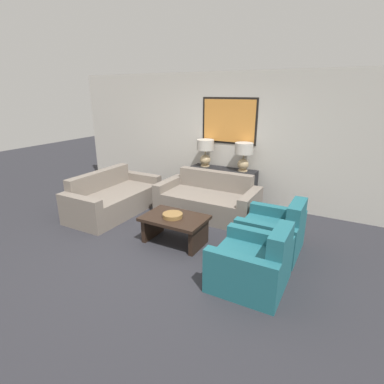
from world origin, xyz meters
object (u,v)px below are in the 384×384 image
at_px(decorative_bowl, 173,215).
at_px(armchair_near_back_wall, 273,233).
at_px(console_table, 223,186).
at_px(table_lamp_right, 244,153).
at_px(couch_by_back_wall, 208,201).
at_px(couch_by_side, 114,199).
at_px(armchair_near_camera, 253,265).
at_px(coffee_table, 175,224).
at_px(table_lamp_left, 205,150).

relative_size(decorative_bowl, armchair_near_back_wall, 0.36).
height_order(console_table, table_lamp_right, table_lamp_right).
xyz_separation_m(console_table, decorative_bowl, (0.03, -2.02, 0.09)).
height_order(couch_by_back_wall, decorative_bowl, couch_by_back_wall).
xyz_separation_m(couch_by_side, armchair_near_camera, (3.13, -0.98, 0.00)).
distance_m(couch_by_side, decorative_bowl, 1.80).
relative_size(table_lamp_right, coffee_table, 0.58).
xyz_separation_m(console_table, couch_by_back_wall, (0.00, -0.72, -0.10)).
bearing_deg(couch_by_back_wall, couch_by_side, -155.07).
height_order(table_lamp_right, decorative_bowl, table_lamp_right).
bearing_deg(armchair_near_camera, couch_by_side, 162.63).
bearing_deg(couch_by_side, armchair_near_back_wall, -0.35).
bearing_deg(console_table, couch_by_back_wall, -90.00).
bearing_deg(table_lamp_left, couch_by_side, -129.98).
height_order(couch_by_side, decorative_bowl, couch_by_side).
distance_m(coffee_table, decorative_bowl, 0.16).
distance_m(console_table, coffee_table, 2.00).
bearing_deg(armchair_near_back_wall, console_table, 133.82).
height_order(couch_by_side, coffee_table, couch_by_side).
bearing_deg(coffee_table, couch_by_back_wall, 92.13).
distance_m(console_table, table_lamp_left, 0.84).
distance_m(couch_by_side, armchair_near_camera, 3.28).
bearing_deg(console_table, armchair_near_camera, -59.56).
bearing_deg(decorative_bowl, armchair_near_back_wall, 19.67).
bearing_deg(console_table, couch_by_side, -138.23).
relative_size(table_lamp_left, table_lamp_right, 1.00).
height_order(couch_by_back_wall, coffee_table, couch_by_back_wall).
bearing_deg(coffee_table, armchair_near_camera, -18.83).
xyz_separation_m(table_lamp_left, armchair_near_camera, (1.87, -2.47, -0.83)).
bearing_deg(armchair_near_back_wall, decorative_bowl, -160.33).
bearing_deg(decorative_bowl, armchair_near_camera, -17.54).
xyz_separation_m(table_lamp_right, armchair_near_camera, (1.03, -2.47, -0.83)).
bearing_deg(table_lamp_left, console_table, 0.00).
height_order(console_table, armchair_near_back_wall, armchair_near_back_wall).
height_order(decorative_bowl, armchair_near_camera, armchair_near_camera).
height_order(console_table, armchair_near_camera, armchair_near_camera).
distance_m(decorative_bowl, armchair_near_camera, 1.51).
xyz_separation_m(decorative_bowl, armchair_near_back_wall, (1.42, 0.51, -0.19)).
relative_size(couch_by_back_wall, couch_by_side, 1.00).
distance_m(table_lamp_left, couch_by_back_wall, 1.18).
xyz_separation_m(table_lamp_left, coffee_table, (0.47, -2.00, -0.80)).
bearing_deg(couch_by_side, decorative_bowl, -17.22).
xyz_separation_m(couch_by_back_wall, decorative_bowl, (0.03, -1.31, 0.19)).
xyz_separation_m(armchair_near_back_wall, armchair_near_camera, (0.00, -0.96, 0.00)).
bearing_deg(armchair_near_camera, couch_by_back_wall, 129.60).
bearing_deg(decorative_bowl, table_lamp_left, 102.54).
distance_m(armchair_near_back_wall, armchair_near_camera, 0.96).
distance_m(table_lamp_left, coffee_table, 2.20).
height_order(table_lamp_right, couch_by_back_wall, table_lamp_right).
height_order(table_lamp_right, armchair_near_back_wall, table_lamp_right).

